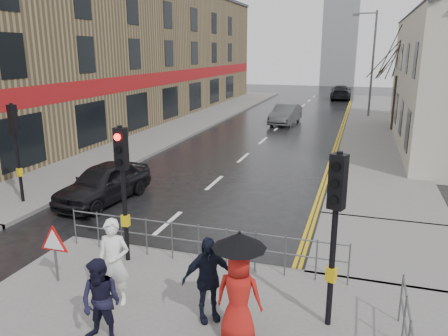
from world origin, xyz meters
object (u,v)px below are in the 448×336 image
Objects in this scene: pedestrian_b at (101,302)px; pedestrian_d at (207,279)px; car_mid at (286,114)px; pedestrian_a at (114,262)px; car_parked at (104,183)px; pedestrian_with_umbrella at (239,282)px.

pedestrian_d reaches higher than pedestrian_b.
pedestrian_d reaches higher than car_mid.
pedestrian_a reaches higher than car_mid.
pedestrian_b is 1.97m from pedestrian_d.
pedestrian_d reaches higher than car_parked.
pedestrian_with_umbrella reaches higher than car_mid.
pedestrian_with_umbrella is at bearing -76.87° from car_mid.
pedestrian_a is 0.45× the size of car_parked.
pedestrian_with_umbrella is at bearing -35.46° from car_parked.
pedestrian_a reaches higher than car_parked.
pedestrian_d is at bearing -36.92° from car_parked.
pedestrian_a is at bearing -83.09° from car_mid.
pedestrian_d is at bearing 37.82° from pedestrian_b.
pedestrian_b is 0.93× the size of pedestrian_d.
pedestrian_b is 0.39× the size of car_parked.
car_mid is at bearing 59.49° from pedestrian_d.
pedestrian_d is 0.40× the size of car_mid.
pedestrian_with_umbrella reaches higher than pedestrian_a.
pedestrian_b is at bearing -50.62° from car_parked.
pedestrian_d is 8.29m from car_parked.
pedestrian_b is 0.37× the size of car_mid.
car_parked is (-6.69, 6.13, -0.57)m from pedestrian_with_umbrella.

